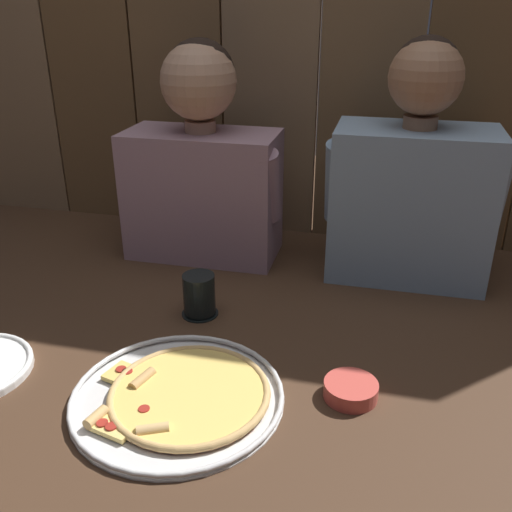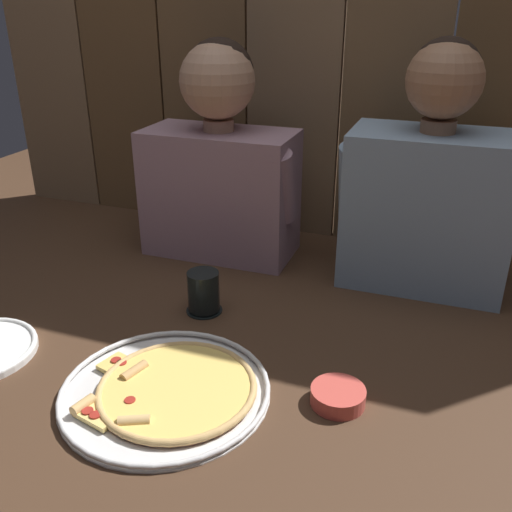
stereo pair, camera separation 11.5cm
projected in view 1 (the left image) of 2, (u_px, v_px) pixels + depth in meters
ground_plane at (262, 359)px, 1.14m from camera, size 3.20×3.20×0.00m
pizza_tray at (181, 395)px, 1.02m from camera, size 0.39×0.39×0.03m
drinking_glass at (199, 295)px, 1.28m from camera, size 0.08×0.08×0.10m
dipping_bowl at (351, 389)px, 1.02m from camera, size 0.10×0.10×0.03m
diner_left at (202, 161)px, 1.50m from camera, size 0.44×0.21×0.57m
diner_right at (413, 179)px, 1.38m from camera, size 0.42×0.22×0.59m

